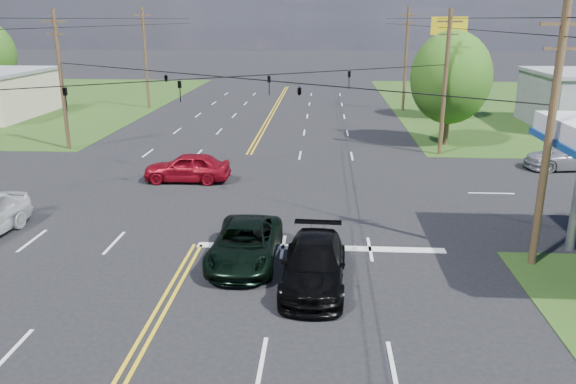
# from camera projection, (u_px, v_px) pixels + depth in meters

# --- Properties ---
(ground) EXTENTS (280.00, 280.00, 0.00)m
(ground) POSITION_uv_depth(u_px,v_px,m) (230.00, 189.00, 30.58)
(ground) COLOR black
(ground) RESTS_ON ground
(stop_bar) EXTENTS (10.00, 0.50, 0.02)m
(stop_bar) POSITION_uv_depth(u_px,v_px,m) (320.00, 248.00, 22.65)
(stop_bar) COLOR silver
(stop_bar) RESTS_ON ground
(pole_se) EXTENTS (1.60, 0.28, 9.50)m
(pole_se) POSITION_uv_depth(u_px,v_px,m) (549.00, 136.00, 19.76)
(pole_se) COLOR #44301D
(pole_se) RESTS_ON ground
(pole_nw) EXTENTS (1.60, 0.28, 9.50)m
(pole_nw) POSITION_uv_depth(u_px,v_px,m) (61.00, 79.00, 38.50)
(pole_nw) COLOR #44301D
(pole_nw) RESTS_ON ground
(pole_ne) EXTENTS (1.60, 0.28, 9.50)m
(pole_ne) POSITION_uv_depth(u_px,v_px,m) (445.00, 81.00, 36.92)
(pole_ne) COLOR #44301D
(pole_ne) RESTS_ON ground
(pole_left_far) EXTENTS (1.60, 0.28, 10.00)m
(pole_left_far) POSITION_uv_depth(u_px,v_px,m) (146.00, 57.00, 56.54)
(pole_left_far) COLOR #44301D
(pole_left_far) RESTS_ON ground
(pole_right_far) EXTENTS (1.60, 0.28, 10.00)m
(pole_right_far) POSITION_uv_depth(u_px,v_px,m) (406.00, 58.00, 54.96)
(pole_right_far) COLOR #44301D
(pole_right_far) RESTS_ON ground
(span_wire_signals) EXTENTS (26.00, 18.00, 1.13)m
(span_wire_signals) POSITION_uv_depth(u_px,v_px,m) (226.00, 77.00, 28.81)
(span_wire_signals) COLOR black
(span_wire_signals) RESTS_ON ground
(power_lines) EXTENTS (26.04, 100.00, 0.64)m
(power_lines) POSITION_uv_depth(u_px,v_px,m) (217.00, 25.00, 26.13)
(power_lines) COLOR black
(power_lines) RESTS_ON ground
(tree_right_a) EXTENTS (5.70, 5.70, 8.18)m
(tree_right_a) POSITION_uv_depth(u_px,v_px,m) (451.00, 78.00, 39.74)
(tree_right_a) COLOR #44301D
(tree_right_a) RESTS_ON ground
(tree_right_b) EXTENTS (4.94, 4.94, 7.09)m
(tree_right_b) POSITION_uv_depth(u_px,v_px,m) (450.00, 72.00, 51.22)
(tree_right_b) COLOR #44301D
(tree_right_b) RESTS_ON ground
(pickup_dkgreen) EXTENTS (2.56, 5.34, 1.47)m
(pickup_dkgreen) POSITION_uv_depth(u_px,v_px,m) (245.00, 243.00, 21.21)
(pickup_dkgreen) COLOR black
(pickup_dkgreen) RESTS_ON ground
(suv_black) EXTENTS (2.34, 5.34, 1.53)m
(suv_black) POSITION_uv_depth(u_px,v_px,m) (314.00, 265.00, 19.32)
(suv_black) COLOR black
(suv_black) RESTS_ON ground
(sedan_red) EXTENTS (4.86, 2.02, 1.65)m
(sedan_red) POSITION_uv_depth(u_px,v_px,m) (187.00, 167.00, 31.76)
(sedan_red) COLOR maroon
(sedan_red) RESTS_ON ground
(sedan_far) EXTENTS (5.65, 2.71, 1.59)m
(sedan_far) POSITION_uv_depth(u_px,v_px,m) (570.00, 156.00, 34.37)
(sedan_far) COLOR silver
(sedan_far) RESTS_ON ground
(polesign_ne) EXTENTS (2.46, 0.87, 9.02)m
(polesign_ne) POSITION_uv_depth(u_px,v_px,m) (448.00, 44.00, 39.70)
(polesign_ne) COLOR #A5A5AA
(polesign_ne) RESTS_ON ground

